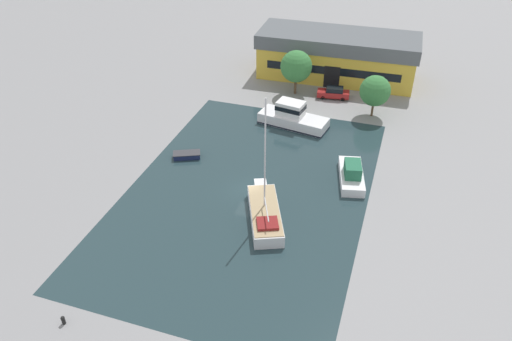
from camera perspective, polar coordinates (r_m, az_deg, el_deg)
name	(u,v)px	position (r m, az deg, el deg)	size (l,w,h in m)	color
ground_plane	(248,192)	(55.21, -0.96, -2.51)	(440.00, 440.00, 0.00)	gray
water_canal	(248,192)	(55.21, -0.96, -2.51)	(25.77, 39.46, 0.01)	#23383D
warehouse_building	(337,55)	(82.04, 9.26, 12.87)	(25.15, 10.06, 7.09)	gold
quay_tree_near_building	(296,66)	(75.12, 4.62, 11.78)	(4.70, 4.70, 6.72)	brown
quay_tree_by_water	(375,91)	(70.52, 13.45, 8.85)	(4.22, 4.22, 5.91)	brown
parked_car	(334,93)	(75.79, 8.86, 8.79)	(4.91, 2.46, 1.73)	maroon
sailboat_moored	(265,213)	(51.15, 1.01, -4.86)	(6.10, 9.90, 13.53)	silver
motor_cruiser	(293,117)	(67.54, 4.19, 6.10)	(9.76, 4.80, 3.40)	white
small_dinghy	(187,155)	(61.41, -7.92, 1.76)	(3.60, 2.68, 0.69)	#19234C
cabin_boat	(352,174)	(57.55, 10.88, -0.42)	(4.06, 7.21, 2.48)	white
mooring_bollard	(63,320)	(44.87, -21.18, -15.63)	(0.34, 0.34, 0.82)	black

